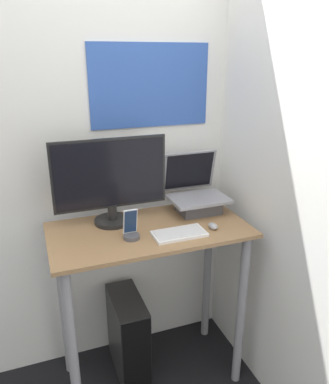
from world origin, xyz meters
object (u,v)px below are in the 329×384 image
object	(u,v)px
cell_phone	(131,230)
computer_tower	(128,335)
mouse	(213,226)
monitor	(111,182)
keyboard	(179,234)
laptop	(197,197)

from	to	relation	value
cell_phone	computer_tower	distance (m)	0.74
mouse	computer_tower	world-z (taller)	mouse
monitor	keyboard	xyz separation A→B (m)	(0.26, -0.25, -0.21)
laptop	monitor	distance (m)	0.49
keyboard	mouse	bearing A→B (deg)	2.42
monitor	mouse	distance (m)	0.55
laptop	cell_phone	xyz separation A→B (m)	(-0.42, -0.20, -0.04)
keyboard	cell_phone	size ratio (longest dim) A/B	1.73
laptop	mouse	bearing A→B (deg)	-95.04
mouse	cell_phone	xyz separation A→B (m)	(-0.40, 0.04, 0.03)
keyboard	computer_tower	xyz separation A→B (m)	(-0.22, 0.20, -0.69)
cell_phone	computer_tower	size ratio (longest dim) A/B	0.30
mouse	keyboard	bearing A→B (deg)	-177.58
laptop	keyboard	world-z (taller)	laptop
cell_phone	computer_tower	xyz separation A→B (m)	(0.00, 0.16, -0.73)
keyboard	computer_tower	size ratio (longest dim) A/B	0.52
keyboard	mouse	xyz separation A→B (m)	(0.18, 0.01, 0.01)
laptop	monitor	size ratio (longest dim) A/B	0.55
monitor	cell_phone	world-z (taller)	monitor
keyboard	cell_phone	xyz separation A→B (m)	(-0.22, 0.05, 0.03)
keyboard	mouse	size ratio (longest dim) A/B	4.03
monitor	computer_tower	size ratio (longest dim) A/B	1.17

